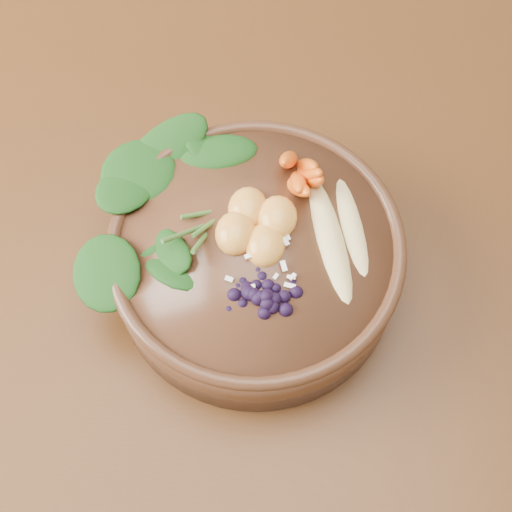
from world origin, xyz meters
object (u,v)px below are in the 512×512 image
at_px(banana_halves, 343,226).
at_px(blueberry_pile, 265,291).
at_px(carrot_cluster, 302,148).
at_px(mandarin_cluster, 256,219).
at_px(stoneware_bowl, 256,261).
at_px(dining_table, 190,176).
at_px(kale_heap, 204,182).

bearing_deg(banana_halves, blueberry_pile, -141.51).
height_order(carrot_cluster, banana_halves, carrot_cluster).
xyz_separation_m(banana_halves, mandarin_cluster, (-0.07, -0.00, 0.00)).
distance_m(mandarin_cluster, blueberry_pile, 0.07).
bearing_deg(stoneware_bowl, dining_table, 120.74).
distance_m(carrot_cluster, banana_halves, 0.08).
bearing_deg(mandarin_cluster, stoneware_bowl, -84.54).
relative_size(carrot_cluster, mandarin_cluster, 0.87).
height_order(dining_table, mandarin_cluster, mandarin_cluster).
relative_size(stoneware_bowl, mandarin_cluster, 3.15).
bearing_deg(mandarin_cluster, carrot_cluster, 61.99).
xyz_separation_m(stoneware_bowl, kale_heap, (-0.05, 0.04, 0.06)).
bearing_deg(blueberry_pile, banana_halves, 50.29).
distance_m(kale_heap, banana_halves, 0.13).
bearing_deg(kale_heap, mandarin_cluster, -29.99).
relative_size(stoneware_bowl, carrot_cluster, 3.62).
relative_size(stoneware_bowl, blueberry_pile, 2.16).
relative_size(stoneware_bowl, banana_halves, 1.72).
bearing_deg(blueberry_pile, stoneware_bowl, 104.66).
distance_m(kale_heap, carrot_cluster, 0.09).
bearing_deg(carrot_cluster, mandarin_cluster, -129.81).
bearing_deg(blueberry_pile, carrot_cluster, 82.25).
height_order(stoneware_bowl, banana_halves, banana_halves).
xyz_separation_m(carrot_cluster, mandarin_cluster, (-0.03, -0.06, -0.02)).
distance_m(dining_table, kale_heap, 0.22).
height_order(dining_table, carrot_cluster, carrot_cluster).
height_order(dining_table, banana_halves, banana_halves).
distance_m(dining_table, banana_halves, 0.29).
distance_m(kale_heap, mandarin_cluster, 0.06).
xyz_separation_m(kale_heap, banana_halves, (0.12, -0.03, -0.01)).
bearing_deg(mandarin_cluster, banana_halves, 2.05).
height_order(dining_table, kale_heap, kale_heap).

